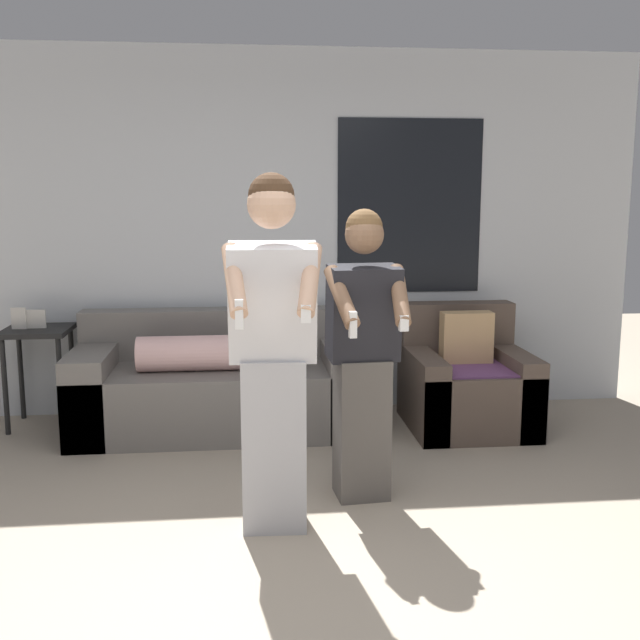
% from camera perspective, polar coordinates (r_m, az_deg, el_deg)
% --- Properties ---
extents(ground_plane, '(14.00, 14.00, 0.00)m').
position_cam_1_polar(ground_plane, '(3.20, -0.80, -21.49)').
color(ground_plane, tan).
extents(wall_back, '(5.56, 0.07, 2.70)m').
position_cam_1_polar(wall_back, '(5.67, -3.31, 6.63)').
color(wall_back, silver).
rests_on(wall_back, ground_plane).
extents(couch, '(2.01, 0.88, 0.81)m').
position_cam_1_polar(couch, '(5.34, -7.57, -4.98)').
color(couch, slate).
rests_on(couch, ground_plane).
extents(armchair, '(0.83, 0.86, 0.85)m').
position_cam_1_polar(armchair, '(5.45, 11.05, -4.84)').
color(armchair, brown).
rests_on(armchair, ground_plane).
extents(side_table, '(0.45, 0.46, 0.86)m').
position_cam_1_polar(side_table, '(5.66, -20.72, -1.80)').
color(side_table, black).
rests_on(side_table, ground_plane).
extents(person_left, '(0.48, 0.49, 1.75)m').
position_cam_1_polar(person_left, '(3.61, -3.60, -2.43)').
color(person_left, '#B2B2B7').
rests_on(person_left, ground_plane).
extents(person_right, '(0.43, 0.49, 1.57)m').
position_cam_1_polar(person_right, '(4.00, 3.29, -2.63)').
color(person_right, '#56514C').
rests_on(person_right, ground_plane).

